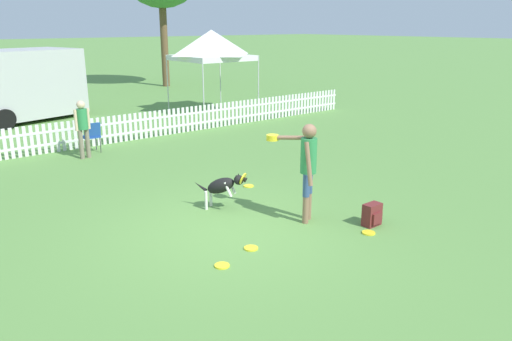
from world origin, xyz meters
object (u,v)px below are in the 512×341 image
(leaping_dog, at_px, (223,186))
(spectator_standing, at_px, (83,124))
(frisbee_far_scatter, at_px, (369,233))
(canopy_tent_main, at_px, (212,45))
(handler_person, at_px, (306,160))
(folding_chair_blue_left, at_px, (91,135))
(frisbee_near_dog, at_px, (222,266))
(frisbee_near_handler, at_px, (249,186))
(backpack_on_grass, at_px, (372,215))
(equipment_trailer, at_px, (2,85))
(frisbee_midfield, at_px, (251,248))

(leaping_dog, relative_size, spectator_standing, 0.66)
(frisbee_far_scatter, relative_size, spectator_standing, 0.15)
(canopy_tent_main, bearing_deg, handler_person, -116.57)
(folding_chair_blue_left, bearing_deg, frisbee_near_dog, 85.16)
(leaping_dog, height_order, canopy_tent_main, canopy_tent_main)
(handler_person, height_order, frisbee_near_handler, handler_person)
(backpack_on_grass, height_order, equipment_trailer, equipment_trailer)
(leaping_dog, height_order, frisbee_near_dog, leaping_dog)
(frisbee_midfield, distance_m, frisbee_far_scatter, 2.05)
(folding_chair_blue_left, bearing_deg, equipment_trailer, -80.08)
(handler_person, relative_size, folding_chair_blue_left, 2.09)
(handler_person, distance_m, spectator_standing, 6.83)
(frisbee_far_scatter, distance_m, equipment_trailer, 14.58)
(frisbee_midfield, distance_m, canopy_tent_main, 12.88)
(handler_person, xyz_separation_m, equipment_trailer, (-1.70, 13.26, 0.21))
(leaping_dog, xyz_separation_m, frisbee_far_scatter, (1.23, -2.45, -0.47))
(handler_person, height_order, folding_chair_blue_left, handler_person)
(backpack_on_grass, distance_m, folding_chair_blue_left, 8.22)
(leaping_dog, distance_m, equipment_trailer, 11.98)
(leaping_dog, distance_m, spectator_standing, 5.39)
(handler_person, relative_size, frisbee_near_handler, 7.88)
(frisbee_near_handler, height_order, frisbee_near_dog, same)
(frisbee_far_scatter, bearing_deg, spectator_standing, 103.10)
(leaping_dog, bearing_deg, frisbee_far_scatter, 86.11)
(frisbee_near_dog, bearing_deg, canopy_tent_main, 55.97)
(backpack_on_grass, relative_size, spectator_standing, 0.26)
(handler_person, bearing_deg, leaping_dog, 90.43)
(leaping_dog, bearing_deg, frisbee_near_handler, -178.10)
(frisbee_midfield, height_order, canopy_tent_main, canopy_tent_main)
(handler_person, xyz_separation_m, frisbee_near_dog, (-2.16, -0.51, -1.10))
(handler_person, bearing_deg, folding_chair_blue_left, 67.59)
(canopy_tent_main, xyz_separation_m, equipment_trailer, (-6.90, 2.87, -1.26))
(folding_chair_blue_left, distance_m, equipment_trailer, 6.24)
(frisbee_far_scatter, height_order, backpack_on_grass, backpack_on_grass)
(backpack_on_grass, bearing_deg, frisbee_near_dog, 172.11)
(frisbee_midfield, xyz_separation_m, equipment_trailer, (-0.23, 13.58, 1.31))
(backpack_on_grass, bearing_deg, folding_chair_blue_left, 102.44)
(leaping_dog, xyz_separation_m, canopy_tent_main, (6.01, 9.05, 2.10))
(leaping_dog, relative_size, folding_chair_blue_left, 1.18)
(frisbee_near_handler, bearing_deg, folding_chair_blue_left, 106.30)
(frisbee_near_dog, distance_m, equipment_trailer, 13.84)
(frisbee_far_scatter, distance_m, folding_chair_blue_left, 8.35)
(canopy_tent_main, distance_m, equipment_trailer, 7.58)
(frisbee_midfield, relative_size, backpack_on_grass, 0.56)
(leaping_dog, relative_size, frisbee_near_dog, 4.45)
(frisbee_far_scatter, relative_size, canopy_tent_main, 0.07)
(frisbee_near_handler, height_order, canopy_tent_main, canopy_tent_main)
(frisbee_midfield, bearing_deg, frisbee_far_scatter, -22.40)
(frisbee_near_handler, height_order, backpack_on_grass, backpack_on_grass)
(canopy_tent_main, distance_m, spectator_standing, 7.75)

